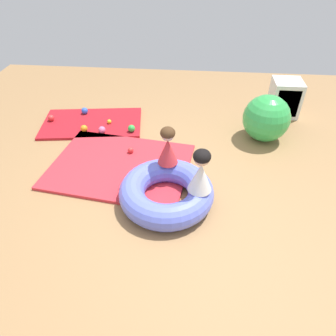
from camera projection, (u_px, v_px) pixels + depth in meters
name	position (u px, v px, depth m)	size (l,w,h in m)	color
ground_plane	(178.00, 204.00, 3.44)	(8.00, 8.00, 0.00)	#9E7549
gym_mat_center_rear	(120.00, 166.00, 3.94)	(1.72, 1.30, 0.04)	red
gym_mat_near_right	(92.00, 123.00, 4.79)	(1.50, 0.88, 0.04)	#B21923
inflatable_cushion	(166.00, 192.00, 3.38)	(1.04, 1.04, 0.28)	#6070E5
child_in_white	(201.00, 171.00, 3.06)	(0.36, 0.36, 0.49)	white
child_in_red	(168.00, 146.00, 3.43)	(0.33, 0.33, 0.46)	red
play_ball_red	(51.00, 118.00, 4.77)	(0.10, 0.10, 0.10)	red
play_ball_orange	(84.00, 128.00, 4.52)	(0.10, 0.10, 0.10)	orange
play_ball_yellow	(109.00, 122.00, 4.72)	(0.06, 0.06, 0.06)	yellow
play_ball_teal	(123.00, 187.00, 3.55)	(0.07, 0.07, 0.07)	teal
play_ball_pink	(102.00, 130.00, 4.49)	(0.10, 0.10, 0.10)	pink
play_ball_green	(131.00, 128.00, 4.52)	(0.10, 0.10, 0.10)	green
play_ball_blue	(85.00, 111.00, 4.95)	(0.10, 0.10, 0.10)	blue
play_ball_red_second	(131.00, 150.00, 4.11)	(0.08, 0.08, 0.08)	red
exercise_ball_large	(266.00, 118.00, 4.29)	(0.65, 0.65, 0.65)	green
storage_cube	(285.00, 98.00, 4.88)	(0.44, 0.44, 0.56)	silver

